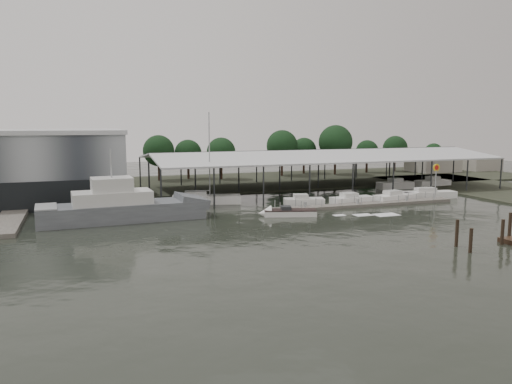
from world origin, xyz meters
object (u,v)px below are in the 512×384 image
object	(u,v)px
speedboat_underway	(285,213)
grey_trawler	(124,207)
white_sailboat	(205,199)
shell_fuel_sign	(436,175)

from	to	relation	value
speedboat_underway	grey_trawler	bearing A→B (deg)	5.29
white_sailboat	speedboat_underway	xyz separation A→B (m)	(7.03, -12.62, -0.26)
grey_trawler	speedboat_underway	xyz separation A→B (m)	(19.12, -3.79, -1.19)
shell_fuel_sign	speedboat_underway	xyz separation A→B (m)	(-25.23, -3.10, -3.53)
speedboat_underway	shell_fuel_sign	bearing A→B (deg)	-156.49
shell_fuel_sign	white_sailboat	world-z (taller)	white_sailboat
shell_fuel_sign	speedboat_underway	size ratio (longest dim) A/B	0.31
grey_trawler	speedboat_underway	world-z (taller)	grey_trawler
grey_trawler	white_sailboat	distance (m)	15.00
shell_fuel_sign	speedboat_underway	world-z (taller)	shell_fuel_sign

